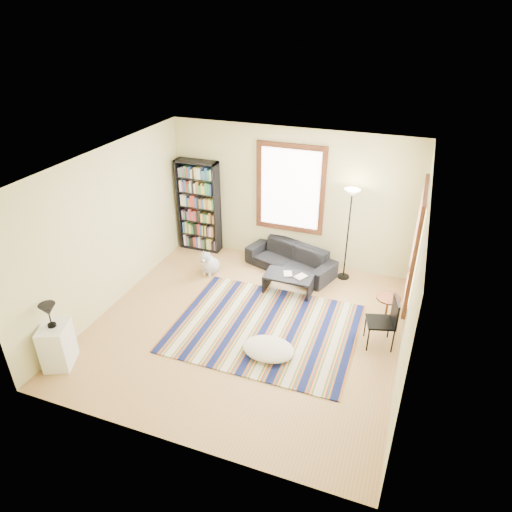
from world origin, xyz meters
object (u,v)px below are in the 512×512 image
(floor_cushion, at_px, (269,349))
(side_table, at_px, (386,310))
(dog, at_px, (210,261))
(sofa, at_px, (290,259))
(folding_chair, at_px, (380,322))
(floor_lamp, at_px, (348,235))
(coffee_table, at_px, (289,283))
(bookshelf, at_px, (199,206))
(white_cabinet, at_px, (57,345))

(floor_cushion, xyz_separation_m, side_table, (1.61, 1.42, 0.17))
(side_table, distance_m, dog, 3.55)
(sofa, relative_size, folding_chair, 2.13)
(sofa, bearing_deg, floor_lamp, 24.25)
(coffee_table, distance_m, dog, 1.68)
(floor_lamp, xyz_separation_m, dog, (-2.56, -0.74, -0.66))
(bookshelf, height_order, side_table, bookshelf)
(folding_chair, bearing_deg, floor_lamp, 100.66)
(folding_chair, height_order, white_cabinet, folding_chair)
(floor_cushion, relative_size, dog, 1.51)
(floor_cushion, height_order, folding_chair, folding_chair)
(bookshelf, xyz_separation_m, dog, (0.66, -0.91, -0.73))
(sofa, xyz_separation_m, floor_cushion, (0.41, -2.59, -0.17))
(bookshelf, xyz_separation_m, coffee_table, (2.34, -1.04, -0.82))
(floor_lamp, bearing_deg, white_cabinet, -131.90)
(sofa, bearing_deg, side_table, -10.93)
(coffee_table, distance_m, floor_lamp, 1.45)
(sofa, distance_m, side_table, 2.34)
(floor_lamp, distance_m, side_table, 1.71)
(side_table, relative_size, white_cabinet, 0.77)
(sofa, bearing_deg, folding_chair, -22.68)
(dog, bearing_deg, floor_cushion, -41.43)
(sofa, bearing_deg, floor_cushion, -61.95)
(dog, bearing_deg, coffee_table, -0.17)
(floor_cushion, relative_size, side_table, 1.52)
(floor_cushion, height_order, side_table, side_table)
(bookshelf, bearing_deg, white_cabinet, -94.60)
(bookshelf, height_order, dog, bookshelf)
(folding_chair, relative_size, dog, 1.59)
(bookshelf, xyz_separation_m, floor_cushion, (2.56, -2.86, -0.90))
(bookshelf, bearing_deg, sofa, -7.18)
(side_table, bearing_deg, coffee_table, 167.99)
(bookshelf, relative_size, coffee_table, 2.22)
(white_cabinet, distance_m, dog, 3.37)
(folding_chair, distance_m, dog, 3.64)
(sofa, height_order, white_cabinet, white_cabinet)
(sofa, xyz_separation_m, dog, (-1.48, -0.64, 0.00))
(white_cabinet, bearing_deg, dog, 50.64)
(bookshelf, xyz_separation_m, side_table, (4.17, -1.43, -0.73))
(white_cabinet, bearing_deg, side_table, 8.73)
(floor_cushion, height_order, white_cabinet, white_cabinet)
(sofa, distance_m, dog, 1.62)
(side_table, distance_m, folding_chair, 0.62)
(coffee_table, xyz_separation_m, dog, (-1.68, 0.13, 0.09))
(coffee_table, distance_m, folding_chair, 2.05)
(sofa, xyz_separation_m, floor_lamp, (1.08, 0.10, 0.66))
(bookshelf, distance_m, white_cabinet, 4.20)
(floor_cushion, bearing_deg, folding_chair, 28.06)
(floor_lamp, bearing_deg, sofa, -174.72)
(floor_cushion, height_order, dog, dog)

